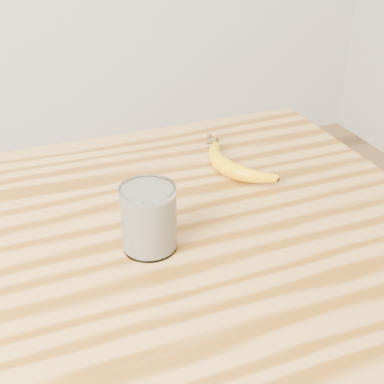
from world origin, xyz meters
name	(u,v)px	position (x,y,z in m)	size (l,w,h in m)	color
table	(92,312)	(0.00, 0.00, 0.77)	(1.20, 0.80, 0.90)	#A47639
smoothie_glass	(149,218)	(0.10, -0.03, 0.95)	(0.08, 0.08, 0.11)	white
banana	(226,167)	(0.31, 0.14, 0.92)	(0.10, 0.26, 0.03)	#E39F00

